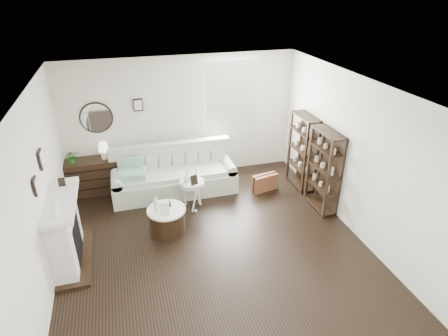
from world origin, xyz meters
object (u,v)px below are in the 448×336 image
object	(u,v)px
dresser	(91,176)
sofa	(174,177)
pedestal_table	(192,184)
drum_table	(167,220)

from	to	relation	value
dresser	sofa	bearing A→B (deg)	-13.16
sofa	dresser	xyz separation A→B (m)	(-1.67, 0.39, 0.05)
dresser	pedestal_table	xyz separation A→B (m)	(1.91, -1.17, 0.17)
pedestal_table	sofa	bearing A→B (deg)	107.13
sofa	drum_table	bearing A→B (deg)	-103.84
drum_table	pedestal_table	xyz separation A→B (m)	(0.59, 0.64, 0.30)
drum_table	pedestal_table	distance (m)	0.92
drum_table	pedestal_table	world-z (taller)	pedestal_table
dresser	drum_table	size ratio (longest dim) A/B	1.66
dresser	drum_table	distance (m)	2.25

